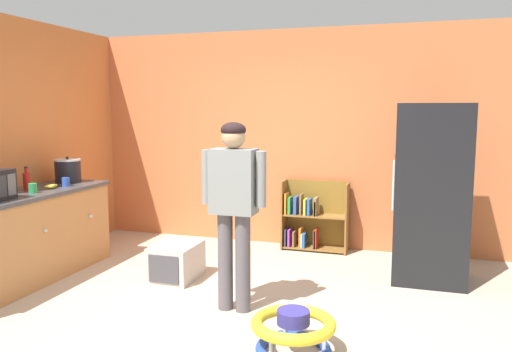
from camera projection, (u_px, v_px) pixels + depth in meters
name	position (u px, v px, depth m)	size (l,w,h in m)	color
ground_plane	(227.00, 311.00, 4.41)	(12.00, 12.00, 0.00)	#B3A28D
back_wall	(293.00, 139.00, 6.44)	(5.20, 0.06, 2.70)	#CD6C3D
left_side_wall	(34.00, 142.00, 5.79)	(0.06, 2.99, 2.70)	#CB7039
kitchen_counter	(20.00, 239.00, 5.05)	(0.65, 2.19, 0.90)	#AE7442
refrigerator	(432.00, 193.00, 5.11)	(0.73, 0.68, 1.78)	black
bookshelf	(311.00, 220.00, 6.30)	(0.80, 0.28, 0.85)	brown
standing_person	(234.00, 199.00, 4.31)	(0.57, 0.22, 1.62)	#554F55
baby_walker	(293.00, 332.00, 3.62)	(0.60, 0.60, 0.32)	#2346B1
pet_carrier	(176.00, 262.00, 5.22)	(0.42, 0.55, 0.36)	beige
crock_pot	(68.00, 171.00, 5.79)	(0.29, 0.29, 0.29)	black
banana_bunch	(52.00, 186.00, 5.33)	(0.12, 0.16, 0.04)	yellow
ketchup_bottle	(27.00, 181.00, 5.21)	(0.07, 0.07, 0.25)	red
green_cup	(33.00, 188.00, 5.06)	(0.08, 0.08, 0.10)	green
blue_cup	(66.00, 182.00, 5.50)	(0.08, 0.08, 0.10)	blue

